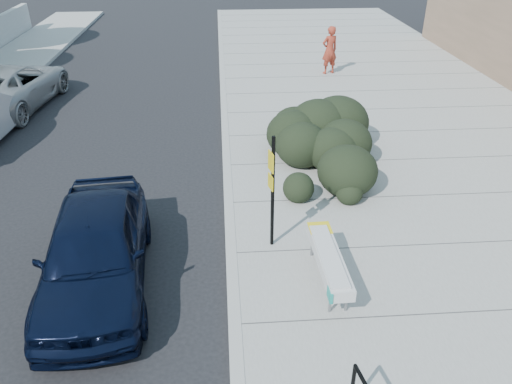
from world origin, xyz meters
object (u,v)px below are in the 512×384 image
suv_silver (11,86)px  pedestrian (330,50)px  sign_post (272,186)px  sedan_navy (95,250)px  bench (329,259)px

suv_silver → pedestrian: pedestrian is taller
sign_post → sedan_navy: size_ratio=0.53×
sedan_navy → suv_silver: 11.36m
bench → sign_post: size_ratio=0.89×
sign_post → suv_silver: 12.57m
sedan_navy → suv_silver: sedan_navy is taller
bench → pedestrian: pedestrian is taller
sign_post → bench: bearing=-66.9°
bench → sign_post: (-0.93, 1.25, 0.88)m
sign_post → sedan_navy: 3.51m
sedan_navy → suv_silver: size_ratio=0.85×
bench → pedestrian: size_ratio=1.11×
bench → sign_post: bearing=125.3°
bench → suv_silver: (-9.27, 10.63, 0.10)m
sedan_navy → pedestrian: size_ratio=2.38×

